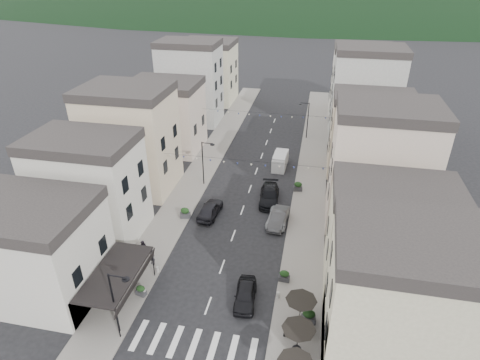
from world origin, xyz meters
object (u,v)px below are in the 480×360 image
object	(u,v)px
parked_car_b	(278,218)
parked_car_d	(269,195)
delivery_van	(280,160)
pedestrian_b	(144,248)
parked_car_c	(277,218)
pedestrian_a	(152,257)
parked_car_a	(245,294)
parked_car_e	(210,209)

from	to	relation	value
parked_car_b	parked_car_d	xyz separation A→B (m)	(-1.63, 4.53, 0.05)
delivery_van	pedestrian_b	distance (m)	24.41
parked_car_c	delivery_van	xyz separation A→B (m)	(-1.27, 13.70, 0.41)
pedestrian_b	pedestrian_a	bearing A→B (deg)	-40.00
parked_car_a	delivery_van	world-z (taller)	delivery_van
pedestrian_a	parked_car_c	bearing A→B (deg)	52.83
parked_car_b	pedestrian_b	bearing A→B (deg)	-141.27
parked_car_e	parked_car_c	bearing A→B (deg)	-175.94
parked_car_a	pedestrian_a	world-z (taller)	pedestrian_a
parked_car_d	pedestrian_b	xyz separation A→B (m)	(-10.71, -12.55, 0.13)
delivery_van	pedestrian_a	world-z (taller)	delivery_van
parked_car_b	pedestrian_b	world-z (taller)	pedestrian_b
pedestrian_a	parked_car_a	bearing A→B (deg)	-3.77
parked_car_c	parked_car_d	bearing A→B (deg)	111.38
parked_car_a	pedestrian_b	distance (m)	11.58
parked_car_d	delivery_van	distance (m)	9.28
parked_car_c	delivery_van	distance (m)	13.76
parked_car_a	delivery_van	xyz separation A→B (m)	(0.04, 25.71, 0.31)
parked_car_e	pedestrian_b	xyz separation A→B (m)	(-4.52, -8.18, 0.13)
parked_car_c	parked_car_d	size ratio (longest dim) A/B	0.83
parked_car_e	pedestrian_b	world-z (taller)	pedestrian_b
parked_car_a	parked_car_c	bearing A→B (deg)	79.33
delivery_van	pedestrian_a	size ratio (longest dim) A/B	2.75
delivery_van	pedestrian_b	size ratio (longest dim) A/B	2.75
parked_car_a	pedestrian_a	distance (m)	9.95
pedestrian_b	parked_car_b	bearing A→B (deg)	32.17
parked_car_a	pedestrian_b	world-z (taller)	pedestrian_b
parked_car_b	pedestrian_b	distance (m)	14.72
parked_car_a	pedestrian_a	size ratio (longest dim) A/B	2.63
pedestrian_b	parked_car_a	bearing A→B (deg)	-20.48
parked_car_d	parked_car_e	distance (m)	7.59
parked_car_d	delivery_van	bearing A→B (deg)	83.88
parked_car_a	parked_car_b	xyz separation A→B (m)	(1.44, 11.91, 0.02)
delivery_van	pedestrian_a	xyz separation A→B (m)	(-9.59, -22.93, -0.11)
delivery_van	pedestrian_b	xyz separation A→B (m)	(-10.95, -21.82, -0.11)
parked_car_c	delivery_van	bearing A→B (deg)	97.90
parked_car_e	delivery_van	bearing A→B (deg)	-110.77
parked_car_d	pedestrian_a	xyz separation A→B (m)	(-9.35, -13.66, 0.13)
parked_car_d	parked_car_b	bearing A→B (deg)	-74.84
parked_car_b	parked_car_d	size ratio (longest dim) A/B	0.83
parked_car_d	pedestrian_b	world-z (taller)	pedestrian_b
parked_car_c	delivery_van	world-z (taller)	delivery_van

